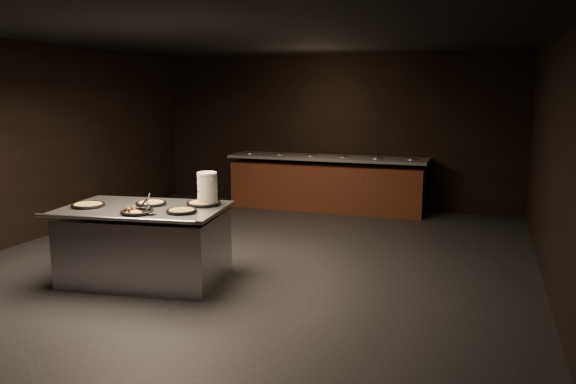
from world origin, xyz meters
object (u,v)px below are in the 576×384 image
Objects in this scene: pan_veggie_whole at (88,205)px; pan_cheese_whole at (151,203)px; plate_stack at (207,189)px; serving_counter at (146,245)px.

pan_veggie_whole and pan_cheese_whole have the same top height.
plate_stack is 0.68m from pan_cheese_whole.
pan_cheese_whole is at bearing 75.86° from serving_counter.
plate_stack reaches higher than pan_cheese_whole.
serving_counter is at bearing -96.04° from pan_cheese_whole.
serving_counter is 5.15× the size of plate_stack.
serving_counter is 0.80m from pan_veggie_whole.
pan_cheese_whole reaches higher than serving_counter.
serving_counter is 0.97m from plate_stack.
plate_stack is 1.07× the size of pan_cheese_whole.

